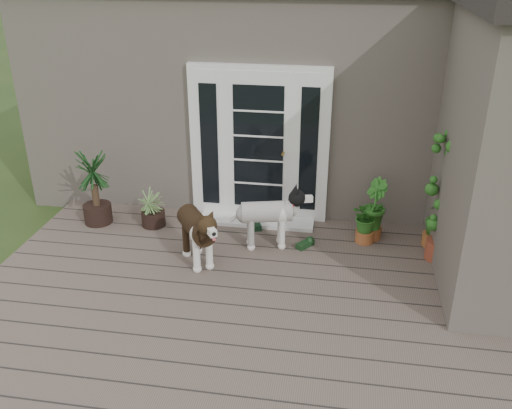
# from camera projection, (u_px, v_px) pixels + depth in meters

# --- Properties ---
(deck) EXTENTS (6.20, 4.60, 0.12)m
(deck) POSITION_uv_depth(u_px,v_px,m) (245.00, 311.00, 6.04)
(deck) COLOR #6B5B4C
(deck) RESTS_ON ground
(house_main) EXTENTS (7.40, 4.00, 3.10)m
(house_main) POSITION_uv_depth(u_px,v_px,m) (290.00, 85.00, 9.20)
(house_main) COLOR #665E54
(house_main) RESTS_ON ground
(door_unit) EXTENTS (1.90, 0.14, 2.15)m
(door_unit) POSITION_uv_depth(u_px,v_px,m) (259.00, 145.00, 7.55)
(door_unit) COLOR white
(door_unit) RESTS_ON deck
(door_step) EXTENTS (1.60, 0.40, 0.05)m
(door_step) POSITION_uv_depth(u_px,v_px,m) (256.00, 220.00, 7.82)
(door_step) COLOR white
(door_step) RESTS_ON deck
(brindle_dog) EXTENTS (0.82, 0.95, 0.74)m
(brindle_dog) POSITION_uv_depth(u_px,v_px,m) (197.00, 235.00, 6.69)
(brindle_dog) COLOR #302011
(brindle_dog) RESTS_ON deck
(white_dog) EXTENTS (0.92, 0.57, 0.72)m
(white_dog) POSITION_uv_depth(u_px,v_px,m) (266.00, 221.00, 7.06)
(white_dog) COLOR silver
(white_dog) RESTS_ON deck
(spider_plant) EXTENTS (0.61, 0.61, 0.58)m
(spider_plant) POSITION_uv_depth(u_px,v_px,m) (152.00, 206.00, 7.62)
(spider_plant) COLOR #99B26E
(spider_plant) RESTS_ON deck
(yucca) EXTENTS (0.83, 0.83, 1.06)m
(yucca) POSITION_uv_depth(u_px,v_px,m) (94.00, 187.00, 7.60)
(yucca) COLOR #113417
(yucca) RESTS_ON deck
(herb_a) EXTENTS (0.54, 0.54, 0.49)m
(herb_a) POSITION_uv_depth(u_px,v_px,m) (365.00, 225.00, 7.21)
(herb_a) COLOR #245819
(herb_a) RESTS_ON deck
(herb_b) EXTENTS (0.46, 0.46, 0.60)m
(herb_b) POSITION_uv_depth(u_px,v_px,m) (373.00, 217.00, 7.29)
(herb_b) COLOR #19591A
(herb_b) RESTS_ON deck
(herb_c) EXTENTS (0.46, 0.46, 0.51)m
(herb_c) POSITION_uv_depth(u_px,v_px,m) (435.00, 228.00, 7.12)
(herb_c) COLOR #1C6323
(herb_c) RESTS_ON deck
(sapling) EXTENTS (0.59, 0.59, 1.74)m
(sapling) POSITION_uv_depth(u_px,v_px,m) (447.00, 194.00, 6.55)
(sapling) COLOR #2A621C
(sapling) RESTS_ON deck
(clog_left) EXTENTS (0.26, 0.37, 0.10)m
(clog_left) POSITION_uv_depth(u_px,v_px,m) (256.00, 224.00, 7.67)
(clog_left) COLOR #13311B
(clog_left) RESTS_ON deck
(clog_right) EXTENTS (0.29, 0.33, 0.09)m
(clog_right) POSITION_uv_depth(u_px,v_px,m) (305.00, 244.00, 7.17)
(clog_right) COLOR #143216
(clog_right) RESTS_ON deck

